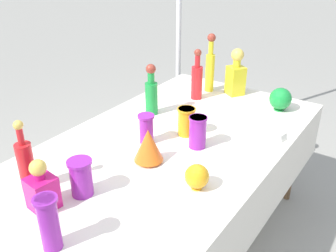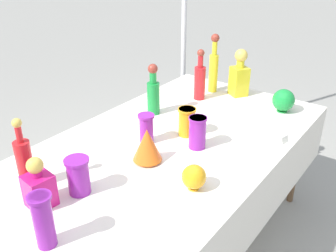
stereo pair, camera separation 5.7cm
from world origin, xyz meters
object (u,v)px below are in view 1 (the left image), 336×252
at_px(round_bowl_1, 280,99).
at_px(canopy_pole, 179,27).
at_px(tall_bottle_1, 151,93).
at_px(square_decanter_0, 42,188).
at_px(tall_bottle_0, 197,79).
at_px(tall_bottle_3, 210,66).
at_px(square_decanter_1, 236,74).
at_px(slender_vase_0, 49,222).
at_px(round_bowl_0, 197,176).
at_px(fluted_vase_0, 148,145).
at_px(tall_bottle_2, 26,163).
at_px(slender_vase_4, 198,131).
at_px(slender_vase_2, 146,128).
at_px(slender_vase_3, 186,121).
at_px(slender_vase_1, 81,176).

distance_m(round_bowl_1, canopy_pole, 1.20).
height_order(tall_bottle_1, square_decanter_0, tall_bottle_1).
bearing_deg(canopy_pole, square_decanter_0, -162.28).
relative_size(tall_bottle_0, canopy_pole, 0.13).
bearing_deg(tall_bottle_3, square_decanter_0, -176.74).
relative_size(tall_bottle_1, square_decanter_1, 0.98).
distance_m(slender_vase_0, round_bowl_0, 0.66).
bearing_deg(round_bowl_1, fluted_vase_0, 162.09).
relative_size(tall_bottle_2, slender_vase_4, 1.93).
distance_m(tall_bottle_1, tall_bottle_3, 0.57).
distance_m(tall_bottle_3, slender_vase_0, 1.72).
relative_size(square_decanter_1, slender_vase_4, 1.89).
xyz_separation_m(slender_vase_0, fluted_vase_0, (0.66, 0.07, -0.02)).
bearing_deg(square_decanter_0, slender_vase_0, -122.04).
bearing_deg(slender_vase_4, slender_vase_2, 114.82).
bearing_deg(square_decanter_1, slender_vase_0, -176.26).
height_order(slender_vase_0, round_bowl_0, slender_vase_0).
bearing_deg(fluted_vase_0, slender_vase_3, 0.11).
distance_m(slender_vase_0, slender_vase_2, 0.84).
xyz_separation_m(square_decanter_0, slender_vase_2, (0.68, -0.01, -0.00)).
xyz_separation_m(tall_bottle_0, slender_vase_1, (-1.23, -0.15, -0.05)).
xyz_separation_m(tall_bottle_1, square_decanter_1, (0.61, -0.29, 0.01)).
distance_m(tall_bottle_1, canopy_pole, 1.08).
distance_m(slender_vase_3, slender_vase_4, 0.15).
bearing_deg(slender_vase_1, canopy_pole, 20.91).
bearing_deg(tall_bottle_1, canopy_pole, 24.21).
distance_m(tall_bottle_3, round_bowl_0, 1.22).
bearing_deg(canopy_pole, slender_vase_0, -158.25).
distance_m(tall_bottle_0, slender_vase_0, 1.54).
bearing_deg(fluted_vase_0, square_decanter_0, 165.27).
distance_m(tall_bottle_3, slender_vase_3, 0.72).
xyz_separation_m(tall_bottle_1, slender_vase_3, (-0.12, -0.33, -0.05)).
height_order(tall_bottle_2, round_bowl_0, tall_bottle_2).
height_order(slender_vase_1, round_bowl_0, slender_vase_1).
bearing_deg(slender_vase_0, tall_bottle_1, 19.57).
height_order(tall_bottle_2, slender_vase_3, tall_bottle_2).
distance_m(fluted_vase_0, round_bowl_0, 0.32).
relative_size(tall_bottle_3, slender_vase_3, 2.59).
height_order(square_decanter_0, slender_vase_2, square_decanter_0).
relative_size(tall_bottle_1, slender_vase_1, 1.93).
bearing_deg(tall_bottle_3, round_bowl_0, -153.41).
distance_m(square_decanter_1, canopy_pole, 0.83).
relative_size(tall_bottle_3, round_bowl_1, 2.78).
height_order(square_decanter_1, fluted_vase_0, square_decanter_1).
xyz_separation_m(tall_bottle_2, fluted_vase_0, (0.48, -0.30, -0.04)).
distance_m(tall_bottle_2, round_bowl_1, 1.59).
bearing_deg(slender_vase_4, tall_bottle_1, 66.32).
bearing_deg(slender_vase_3, round_bowl_1, -26.73).
xyz_separation_m(slender_vase_3, round_bowl_0, (-0.41, -0.31, -0.02)).
relative_size(tall_bottle_1, tall_bottle_2, 0.96).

